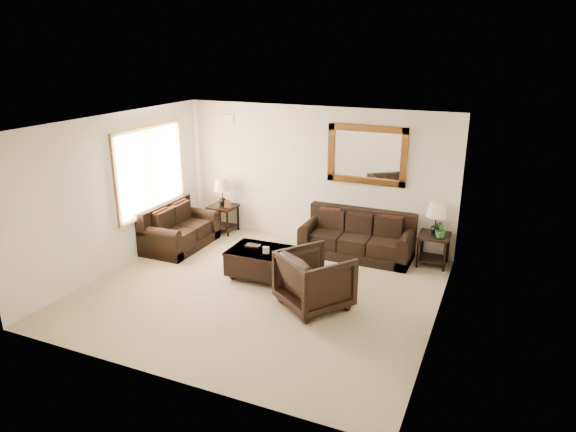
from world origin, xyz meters
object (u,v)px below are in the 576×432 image
at_px(end_table_right, 435,225).
at_px(coffee_table, 272,262).
at_px(end_table_left, 223,197).
at_px(loveseat, 178,231).
at_px(armchair, 315,277).
at_px(sofa, 357,240).

bearing_deg(end_table_right, coffee_table, -144.90).
xyz_separation_m(end_table_left, end_table_right, (4.34, -0.00, 0.00)).
height_order(end_table_left, coffee_table, end_table_left).
bearing_deg(end_table_left, loveseat, -110.16).
xyz_separation_m(end_table_left, armchair, (2.94, -2.31, -0.28)).
bearing_deg(coffee_table, loveseat, 164.13).
bearing_deg(end_table_left, sofa, -1.94).
xyz_separation_m(sofa, end_table_right, (1.38, 0.10, 0.46)).
bearing_deg(sofa, end_table_right, 4.14).
bearing_deg(armchair, sofa, -54.72).
distance_m(loveseat, coffee_table, 2.41).
distance_m(sofa, loveseat, 3.50).
bearing_deg(coffee_table, end_table_left, 137.56).
relative_size(coffee_table, armchair, 1.55).
relative_size(loveseat, armchair, 1.58).
relative_size(end_table_right, armchair, 1.22).
relative_size(end_table_left, coffee_table, 0.78).
distance_m(sofa, coffee_table, 1.89).
bearing_deg(end_table_right, loveseat, -167.12).
bearing_deg(armchair, end_table_left, -2.24).
bearing_deg(end_table_right, armchair, -121.28).
bearing_deg(armchair, loveseat, 15.76).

